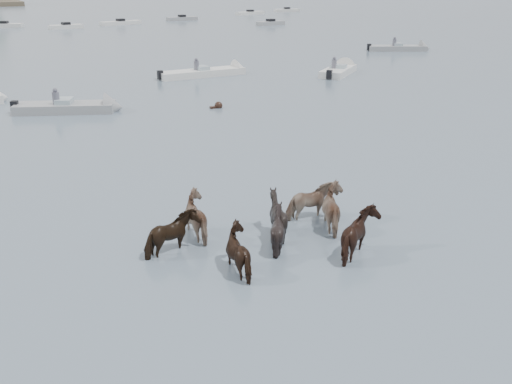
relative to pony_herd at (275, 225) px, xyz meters
name	(u,v)px	position (x,y,z in m)	size (l,w,h in m)	color
ground	(353,244)	(1.75, -1.20, -0.46)	(400.00, 400.00, 0.00)	slate
pony_herd	(275,225)	(0.00, 0.00, 0.00)	(6.25, 4.82, 1.42)	black
swimming_pony	(218,106)	(5.66, 15.95, -0.36)	(0.72, 0.44, 0.44)	black
motorboat_b	(80,108)	(-1.18, 18.56, -0.23)	(5.76, 3.65, 1.92)	gray
motorboat_c	(212,72)	(9.87, 25.94, -0.24)	(6.94, 1.75, 1.92)	silver
motorboat_d	(341,70)	(18.67, 22.39, -0.23)	(5.00, 4.43, 1.92)	silver
motorboat_e	(405,48)	(32.04, 30.26, -0.23)	(5.96, 4.08, 1.92)	gray
distant_flotilla	(16,25)	(2.69, 76.09, -0.20)	(107.96, 27.85, 0.93)	gray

